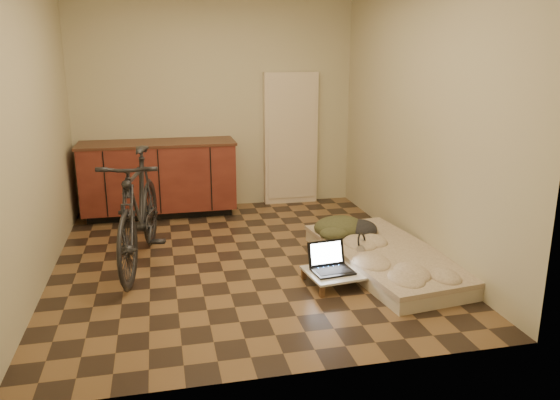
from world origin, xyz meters
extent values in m
cube|color=brown|center=(0.00, 0.00, 0.00)|extent=(3.50, 4.00, 0.00)
cube|color=beige|center=(0.00, 2.00, 1.30)|extent=(3.50, 0.00, 2.60)
cube|color=beige|center=(0.00, -2.00, 1.30)|extent=(3.50, 0.00, 2.60)
cube|color=beige|center=(-1.75, 0.00, 1.30)|extent=(0.00, 4.00, 2.60)
cube|color=beige|center=(1.75, 0.00, 1.30)|extent=(0.00, 4.00, 2.60)
cube|color=black|center=(-0.75, 1.74, 0.05)|extent=(1.70, 0.48, 0.10)
cube|color=#561E18|center=(-0.75, 1.70, 0.49)|extent=(1.80, 0.60, 0.78)
cube|color=#4B291B|center=(-0.75, 1.70, 0.90)|extent=(1.84, 0.62, 0.03)
cube|color=beige|center=(0.95, 1.94, 0.85)|extent=(0.70, 0.10, 1.70)
imported|color=black|center=(-0.95, 0.09, 0.60)|extent=(0.83, 1.90, 1.19)
cube|color=beige|center=(1.30, -0.45, 0.06)|extent=(1.10, 1.95, 0.12)
cube|color=beige|center=(1.30, -0.45, 0.14)|extent=(1.13, 1.98, 0.04)
cube|color=brown|center=(0.51, -0.97, 0.05)|extent=(0.04, 0.04, 0.10)
cube|color=brown|center=(0.46, -0.58, 0.05)|extent=(0.04, 0.04, 0.10)
cube|color=brown|center=(1.14, -0.88, 0.05)|extent=(0.04, 0.04, 0.10)
cube|color=brown|center=(1.09, -0.50, 0.05)|extent=(0.04, 0.04, 0.10)
cube|color=silver|center=(0.80, -0.73, 0.11)|extent=(0.75, 0.54, 0.02)
cube|color=black|center=(0.67, -0.76, 0.12)|extent=(0.36, 0.28, 0.02)
cube|color=black|center=(0.65, -0.61, 0.24)|extent=(0.34, 0.11, 0.22)
cube|color=white|center=(0.65, -0.61, 0.24)|extent=(0.29, 0.08, 0.18)
ellipsoid|color=white|center=(1.02, -0.72, 0.13)|extent=(0.06, 0.09, 0.03)
camera|label=1|loc=(-0.73, -4.91, 1.95)|focal=35.00mm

